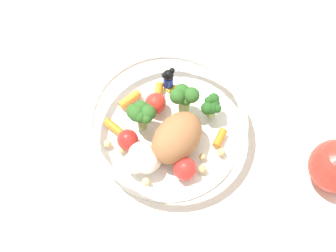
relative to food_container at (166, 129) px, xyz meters
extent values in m
plane|color=silver|center=(0.00, -0.01, -0.03)|extent=(2.40, 2.40, 0.00)
cylinder|color=white|center=(0.00, -0.01, -0.02)|extent=(0.21, 0.21, 0.01)
torus|color=white|center=(0.00, -0.01, 0.01)|extent=(0.22, 0.22, 0.01)
ellipsoid|color=#9E663D|center=(-0.01, 0.02, 0.01)|extent=(0.10, 0.09, 0.05)
cylinder|color=#8EB766|center=(0.02, -0.03, -0.01)|extent=(0.01, 0.01, 0.03)
sphere|color=#2D6023|center=(0.03, -0.03, 0.02)|extent=(0.02, 0.02, 0.02)
sphere|color=#2D6023|center=(0.03, -0.02, 0.02)|extent=(0.02, 0.02, 0.02)
sphere|color=#2D6023|center=(0.02, -0.02, 0.02)|extent=(0.02, 0.02, 0.02)
sphere|color=#2D6023|center=(0.02, -0.02, 0.02)|extent=(0.02, 0.02, 0.02)
sphere|color=#2D6023|center=(0.02, -0.03, 0.02)|extent=(0.02, 0.02, 0.02)
sphere|color=#2D6023|center=(0.02, -0.03, 0.02)|extent=(0.02, 0.02, 0.02)
sphere|color=#2D6023|center=(0.03, -0.04, 0.02)|extent=(0.02, 0.02, 0.02)
cylinder|color=#8EB766|center=(-0.07, 0.00, -0.01)|extent=(0.01, 0.01, 0.02)
sphere|color=#23561E|center=(-0.06, 0.00, 0.01)|extent=(0.02, 0.02, 0.02)
sphere|color=#23561E|center=(-0.07, 0.00, 0.01)|extent=(0.02, 0.02, 0.02)
sphere|color=#23561E|center=(-0.07, 0.01, 0.01)|extent=(0.01, 0.01, 0.01)
sphere|color=#23561E|center=(-0.08, 0.00, 0.01)|extent=(0.01, 0.01, 0.01)
sphere|color=#23561E|center=(-0.08, -0.01, 0.01)|extent=(0.02, 0.02, 0.02)
sphere|color=#23561E|center=(-0.07, -0.01, 0.01)|extent=(0.01, 0.01, 0.01)
cylinder|color=#8EB766|center=(-0.04, -0.03, -0.01)|extent=(0.02, 0.02, 0.03)
sphere|color=#2D6023|center=(-0.03, -0.03, 0.02)|extent=(0.02, 0.02, 0.02)
sphere|color=#2D6023|center=(-0.04, -0.02, 0.02)|extent=(0.02, 0.02, 0.02)
sphere|color=#2D6023|center=(-0.05, -0.02, 0.03)|extent=(0.02, 0.02, 0.02)
sphere|color=#2D6023|center=(-0.05, -0.03, 0.02)|extent=(0.02, 0.02, 0.02)
sphere|color=#2D6023|center=(-0.04, -0.03, 0.02)|extent=(0.02, 0.02, 0.02)
sphere|color=white|center=(0.06, 0.02, 0.00)|extent=(0.03, 0.03, 0.03)
sphere|color=white|center=(0.04, 0.03, 0.00)|extent=(0.03, 0.03, 0.03)
sphere|color=white|center=(0.04, 0.03, -0.01)|extent=(0.03, 0.03, 0.03)
sphere|color=white|center=(0.05, 0.02, 0.00)|extent=(0.04, 0.04, 0.04)
cube|color=yellow|center=(-0.04, -0.07, -0.02)|extent=(0.02, 0.02, 0.00)
cylinder|color=#1933B2|center=(-0.04, -0.07, -0.01)|extent=(0.02, 0.02, 0.02)
sphere|color=black|center=(-0.04, -0.07, 0.01)|extent=(0.02, 0.02, 0.02)
sphere|color=black|center=(-0.03, -0.07, 0.01)|extent=(0.01, 0.01, 0.01)
sphere|color=black|center=(-0.05, -0.07, 0.01)|extent=(0.01, 0.01, 0.01)
cylinder|color=orange|center=(-0.06, 0.04, -0.02)|extent=(0.03, 0.03, 0.01)
cylinder|color=orange|center=(0.06, -0.04, -0.02)|extent=(0.02, 0.03, 0.01)
cylinder|color=orange|center=(0.02, -0.07, -0.01)|extent=(0.04, 0.02, 0.01)
cylinder|color=orange|center=(-0.02, -0.06, -0.02)|extent=(0.03, 0.03, 0.01)
cylinder|color=orange|center=(-0.05, -0.05, -0.02)|extent=(0.03, 0.02, 0.01)
sphere|color=red|center=(-0.01, -0.05, -0.01)|extent=(0.03, 0.03, 0.03)
sphere|color=red|center=(0.01, 0.06, -0.01)|extent=(0.03, 0.03, 0.03)
sphere|color=red|center=(0.05, -0.01, -0.01)|extent=(0.03, 0.03, 0.03)
sphere|color=tan|center=(-0.05, 0.06, -0.02)|extent=(0.01, 0.01, 0.01)
sphere|color=#D1B775|center=(0.06, 0.05, -0.02)|extent=(0.01, 0.01, 0.01)
sphere|color=tan|center=(-0.03, 0.05, -0.02)|extent=(0.01, 0.01, 0.01)
sphere|color=#D1B775|center=(0.08, -0.02, -0.02)|extent=(0.01, 0.01, 0.01)
sphere|color=tan|center=(-0.02, 0.07, -0.01)|extent=(0.01, 0.01, 0.01)
sphere|color=tan|center=(0.07, 0.00, -0.02)|extent=(0.01, 0.01, 0.01)
sphere|color=red|center=(-0.17, 0.15, 0.01)|extent=(0.07, 0.07, 0.07)
camera|label=1|loc=(0.13, 0.27, 0.60)|focal=52.68mm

